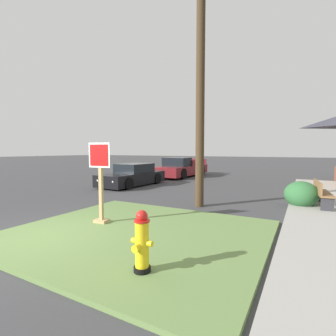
% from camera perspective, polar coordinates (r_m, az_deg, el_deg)
% --- Properties ---
extents(ground_plane, '(160.00, 160.00, 0.00)m').
position_cam_1_polar(ground_plane, '(6.56, -29.04, -14.36)').
color(ground_plane, '#3D3D3F').
extents(grass_corner_patch, '(5.86, 5.17, 0.08)m').
position_cam_1_polar(grass_corner_patch, '(6.25, -6.99, -14.40)').
color(grass_corner_patch, '#668447').
rests_on(grass_corner_patch, ground).
extents(sidewalk_strip, '(2.20, 18.28, 0.12)m').
position_cam_1_polar(sidewalk_strip, '(9.61, 32.28, -8.33)').
color(sidewalk_strip, '#9E9B93').
rests_on(sidewalk_strip, ground).
extents(fire_hydrant, '(0.38, 0.34, 0.99)m').
position_cam_1_polar(fire_hydrant, '(4.16, -5.97, -16.54)').
color(fire_hydrant, black).
rests_on(fire_hydrant, grass_corner_patch).
extents(stop_sign, '(0.65, 0.32, 2.14)m').
position_cam_1_polar(stop_sign, '(6.91, -15.10, -3.84)').
color(stop_sign, tan).
rests_on(stop_sign, grass_corner_patch).
extents(manhole_cover, '(0.70, 0.70, 0.02)m').
position_cam_1_polar(manhole_cover, '(8.05, -8.13, -10.43)').
color(manhole_cover, black).
rests_on(manhole_cover, ground).
extents(parked_sedan_black, '(1.97, 4.44, 1.25)m').
position_cam_1_polar(parked_sedan_black, '(14.61, -8.02, -1.80)').
color(parked_sedan_black, black).
rests_on(parked_sedan_black, ground).
extents(pickup_truck_maroon, '(2.31, 5.61, 1.48)m').
position_cam_1_polar(pickup_truck_maroon, '(19.33, 3.02, -0.13)').
color(pickup_truck_maroon, maroon).
rests_on(pickup_truck_maroon, ground).
extents(street_bench, '(0.56, 1.73, 0.85)m').
position_cam_1_polar(street_bench, '(10.05, 31.53, -4.70)').
color(street_bench, brown).
rests_on(street_bench, sidewalk_strip).
extents(utility_pole, '(1.76, 0.30, 9.41)m').
position_cam_1_polar(utility_pole, '(9.42, 7.41, 21.81)').
color(utility_pole, '#42301E').
rests_on(utility_pole, ground).
extents(shrub_by_curb, '(1.13, 1.13, 0.93)m').
position_cam_1_polar(shrub_by_curb, '(10.00, 28.08, -5.34)').
color(shrub_by_curb, '#2F6536').
rests_on(shrub_by_curb, ground).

